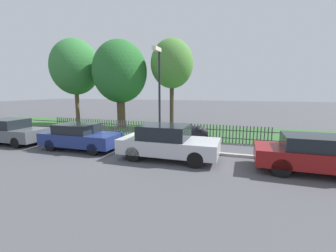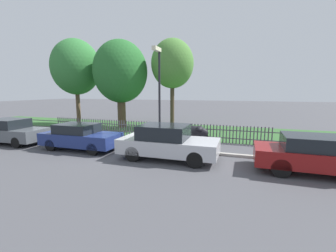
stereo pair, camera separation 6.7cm
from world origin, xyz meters
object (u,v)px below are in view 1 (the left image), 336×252
object	(u,v)px
street_lamp	(159,85)
tree_behind_motorcycle	(120,72)
covered_motorcycle	(192,132)
parked_car_red_compact	(168,142)
parked_car_navy_estate	(80,137)
tree_mid_park	(172,64)
parked_car_white_van	(321,155)
tree_nearest_kerb	(75,67)
parked_car_black_saloon	(10,131)

from	to	relation	value
street_lamp	tree_behind_motorcycle	bearing A→B (deg)	134.15
covered_motorcycle	street_lamp	bearing A→B (deg)	-132.92
parked_car_red_compact	parked_car_navy_estate	bearing A→B (deg)	178.03
parked_car_red_compact	covered_motorcycle	distance (m)	3.30
covered_motorcycle	tree_mid_park	distance (m)	6.95
parked_car_navy_estate	parked_car_white_van	world-z (taller)	parked_car_white_van
parked_car_white_van	street_lamp	size ratio (longest dim) A/B	0.90
parked_car_navy_estate	tree_nearest_kerb	distance (m)	10.15
parked_car_navy_estate	street_lamp	distance (m)	4.72
tree_nearest_kerb	street_lamp	distance (m)	11.29
tree_nearest_kerb	street_lamp	world-z (taller)	tree_nearest_kerb
parked_car_black_saloon	tree_behind_motorcycle	xyz separation A→B (m)	(3.01, 7.09, 3.71)
parked_car_black_saloon	parked_car_white_van	world-z (taller)	parked_car_black_saloon
parked_car_red_compact	tree_mid_park	world-z (taller)	tree_mid_park
parked_car_navy_estate	tree_mid_park	world-z (taller)	tree_mid_park
parked_car_red_compact	tree_mid_park	xyz separation A→B (m)	(-2.29, 7.98, 4.24)
covered_motorcycle	tree_behind_motorcycle	bearing A→B (deg)	146.59
parked_car_black_saloon	covered_motorcycle	size ratio (longest dim) A/B	2.01
parked_car_white_van	tree_nearest_kerb	bearing A→B (deg)	156.78
parked_car_white_van	tree_mid_park	distance (m)	12.12
parked_car_black_saloon	tree_nearest_kerb	world-z (taller)	tree_nearest_kerb
tree_nearest_kerb	parked_car_red_compact	bearing A→B (deg)	-33.81
tree_nearest_kerb	parked_car_navy_estate	bearing A→B (deg)	-49.67
parked_car_red_compact	street_lamp	world-z (taller)	street_lamp
tree_mid_park	street_lamp	xyz separation A→B (m)	(1.30, -6.41, -1.78)
tree_mid_park	street_lamp	size ratio (longest dim) A/B	1.38
parked_car_red_compact	tree_nearest_kerb	world-z (taller)	tree_nearest_kerb
parked_car_white_van	parked_car_black_saloon	bearing A→B (deg)	-179.56
parked_car_red_compact	street_lamp	distance (m)	3.08
parked_car_black_saloon	street_lamp	size ratio (longest dim) A/B	0.81
parked_car_navy_estate	tree_behind_motorcycle	xyz separation A→B (m)	(-1.61, 6.93, 3.74)
covered_motorcycle	tree_behind_motorcycle	size ratio (longest dim) A/B	0.29
parked_car_black_saloon	parked_car_red_compact	world-z (taller)	parked_car_red_compact
covered_motorcycle	tree_nearest_kerb	xyz separation A→B (m)	(-11.04, 3.86, 4.31)
parked_car_black_saloon	tree_mid_park	xyz separation A→B (m)	(7.03, 8.02, 4.29)
parked_car_white_van	street_lamp	distance (m)	7.33
tree_nearest_kerb	tree_mid_park	world-z (taller)	tree_nearest_kerb
tree_behind_motorcycle	street_lamp	size ratio (longest dim) A/B	1.38
covered_motorcycle	street_lamp	distance (m)	3.39
parked_car_black_saloon	street_lamp	bearing A→B (deg)	8.80
parked_car_black_saloon	tree_mid_park	distance (m)	11.49
parked_car_navy_estate	covered_motorcycle	world-z (taller)	parked_car_navy_estate
parked_car_red_compact	parked_car_white_van	xyz separation A→B (m)	(5.71, -0.05, -0.03)
tree_behind_motorcycle	parked_car_red_compact	bearing A→B (deg)	-48.18
parked_car_navy_estate	parked_car_red_compact	bearing A→B (deg)	-1.91
parked_car_red_compact	parked_car_black_saloon	bearing A→B (deg)	179.69
parked_car_red_compact	tree_behind_motorcycle	xyz separation A→B (m)	(-6.30, 7.05, 3.66)
parked_car_black_saloon	tree_nearest_kerb	size ratio (longest dim) A/B	0.55
street_lamp	parked_car_white_van	bearing A→B (deg)	-13.56
parked_car_navy_estate	parked_car_red_compact	xyz separation A→B (m)	(4.70, -0.12, 0.08)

